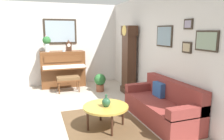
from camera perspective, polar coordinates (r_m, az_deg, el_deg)
name	(u,v)px	position (r m, az deg, el deg)	size (l,w,h in m)	color
ground_plane	(61,111)	(5.35, -13.69, -10.82)	(6.40, 6.00, 0.10)	#B2A899
wall_left	(51,44)	(7.60, -16.20, 6.65)	(0.13, 4.90, 2.80)	silver
wall_back	(150,49)	(5.74, 10.32, 5.70)	(5.30, 0.13, 2.80)	silver
area_rug	(104,125)	(4.37, -2.06, -14.75)	(2.10, 1.50, 0.01)	brown
piano	(63,69)	(7.36, -13.12, 0.36)	(0.87, 1.44, 1.20)	brown
piano_bench	(68,79)	(6.67, -11.76, -2.39)	(0.42, 0.70, 0.48)	brown
grandfather_clock	(129,62)	(6.34, 4.54, 2.28)	(0.52, 0.34, 2.03)	#3D2316
couch	(162,106)	(4.65, 13.45, -9.36)	(1.90, 0.80, 0.84)	maroon
coffee_table	(106,107)	(4.14, -1.71, -10.05)	(0.88, 0.88, 0.45)	gold
mantel_clock	(69,46)	(7.29, -11.62, 6.38)	(0.13, 0.18, 0.38)	#3D2316
flower_vase	(47,42)	(7.22, -17.23, 7.23)	(0.26, 0.26, 0.58)	silver
teacup	(64,51)	(7.17, -12.91, 5.09)	(0.12, 0.12, 0.06)	#ADC6D6
green_jug	(106,102)	(4.06, -1.58, -8.68)	(0.17, 0.17, 0.24)	#234C33
potted_plant	(100,81)	(6.61, -3.27, -3.05)	(0.36, 0.36, 0.56)	#935138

